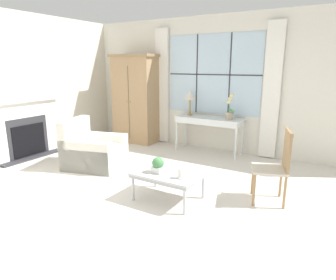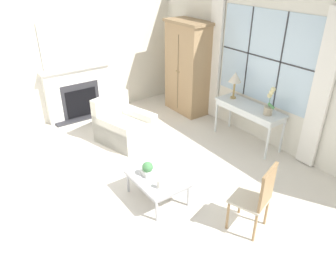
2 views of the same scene
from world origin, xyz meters
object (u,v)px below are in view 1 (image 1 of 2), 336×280
object	(u,v)px
armoire	(136,99)
coffee_table	(168,175)
table_lamp	(190,96)
side_chair_wooden	(278,162)
fireplace	(24,124)
console_table	(209,121)
potted_plant_small	(158,165)
armchair_upholstered	(93,152)
potted_orchid	(230,110)
pillar_candle	(180,174)

from	to	relation	value
armoire	coffee_table	size ratio (longest dim) A/B	2.28
table_lamp	side_chair_wooden	size ratio (longest dim) A/B	0.53
fireplace	console_table	bearing A→B (deg)	36.33
potted_plant_small	fireplace	bearing A→B (deg)	174.91
armchair_upholstered	side_chair_wooden	bearing A→B (deg)	3.60
console_table	side_chair_wooden	distance (m)	2.44
armoire	coffee_table	bearing A→B (deg)	-45.68
potted_orchid	fireplace	bearing A→B (deg)	-147.59
potted_orchid	potted_plant_small	bearing A→B (deg)	-92.21
table_lamp	armchair_upholstered	world-z (taller)	table_lamp
armoire	table_lamp	distance (m)	1.42
coffee_table	side_chair_wooden	bearing A→B (deg)	27.93
potted_orchid	armchair_upholstered	distance (m)	2.75
table_lamp	armoire	bearing A→B (deg)	-178.13
potted_orchid	coffee_table	distance (m)	2.45
coffee_table	potted_plant_small	bearing A→B (deg)	-140.82
fireplace	side_chair_wooden	distance (m)	4.74
potted_plant_small	console_table	bearing A→B (deg)	97.82
potted_plant_small	armoire	bearing A→B (deg)	131.89
armchair_upholstered	armoire	bearing A→B (deg)	103.22
fireplace	armoire	xyz separation A→B (m)	(1.10, 2.18, 0.34)
armchair_upholstered	coffee_table	size ratio (longest dim) A/B	1.27
coffee_table	potted_plant_small	xyz separation A→B (m)	(-0.11, -0.09, 0.15)
table_lamp	pillar_candle	bearing A→B (deg)	-65.35
table_lamp	coffee_table	size ratio (longest dim) A/B	0.59
armoire	pillar_candle	size ratio (longest dim) A/B	14.81
coffee_table	pillar_candle	distance (m)	0.30
table_lamp	coffee_table	world-z (taller)	table_lamp
armchair_upholstered	pillar_candle	distance (m)	2.23
armoire	potted_orchid	world-z (taller)	armoire
potted_orchid	coffee_table	world-z (taller)	potted_orchid
armoire	console_table	distance (m)	1.92
table_lamp	coffee_table	bearing A→B (deg)	-69.22
armoire	coffee_table	world-z (taller)	armoire
console_table	table_lamp	world-z (taller)	table_lamp
fireplace	potted_plant_small	xyz separation A→B (m)	(3.33, -0.30, -0.18)
console_table	armchair_upholstered	world-z (taller)	armchair_upholstered
table_lamp	potted_orchid	size ratio (longest dim) A/B	1.01
armchair_upholstered	coffee_table	xyz separation A→B (m)	(1.88, -0.48, 0.08)
potted_plant_small	pillar_candle	size ratio (longest dim) A/B	1.56
pillar_candle	console_table	bearing A→B (deg)	105.55
table_lamp	fireplace	bearing A→B (deg)	-138.44
fireplace	table_lamp	distance (m)	3.39
pillar_candle	armchair_upholstered	bearing A→B (deg)	164.22
armoire	side_chair_wooden	distance (m)	4.02
side_chair_wooden	potted_plant_small	distance (m)	1.59
table_lamp	pillar_candle	world-z (taller)	table_lamp
table_lamp	pillar_candle	distance (m)	2.90
console_table	coffee_table	size ratio (longest dim) A/B	1.56
console_table	coffee_table	xyz separation A→B (m)	(0.45, -2.40, -0.31)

